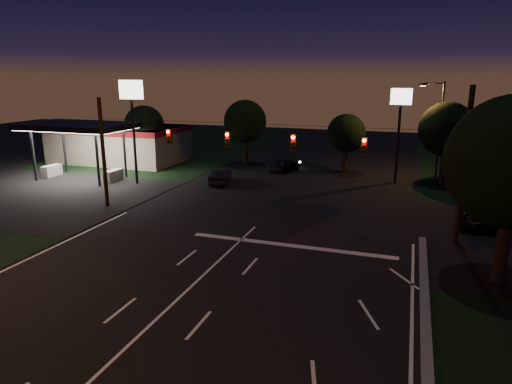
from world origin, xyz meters
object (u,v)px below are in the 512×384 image
at_px(utility_pole_right, 455,243).
at_px(car_oncoming_b, 220,176).
at_px(car_oncoming_a, 285,164).
at_px(car_cross, 501,222).

relative_size(utility_pole_right, car_oncoming_b, 2.17).
distance_m(car_oncoming_a, car_cross, 22.56).
distance_m(utility_pole_right, car_oncoming_a, 22.46).
relative_size(utility_pole_right, car_cross, 1.82).
xyz_separation_m(car_oncoming_b, car_cross, (21.73, -6.83, 0.04)).
bearing_deg(car_oncoming_b, car_oncoming_a, -132.79).
relative_size(car_oncoming_a, car_oncoming_b, 0.96).
xyz_separation_m(car_oncoming_a, car_oncoming_b, (-4.07, -7.19, 0.00)).
distance_m(utility_pole_right, car_cross, 4.00).
bearing_deg(car_oncoming_a, car_cross, 158.45).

